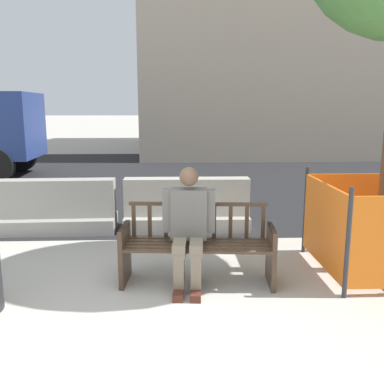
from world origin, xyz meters
TOP-DOWN VIEW (x-y plane):
  - ground_plane at (0.00, 0.00)m, footprint 200.00×200.00m
  - street_asphalt at (0.00, 8.70)m, footprint 120.00×12.00m
  - street_bench at (0.69, 1.10)m, footprint 1.73×0.65m
  - seated_person at (0.59, 1.05)m, footprint 0.59×0.74m
  - jersey_barrier_centre at (0.64, 3.25)m, footprint 2.01×0.71m
  - jersey_barrier_left at (-1.51, 3.21)m, footprint 2.02×0.73m
  - construction_fence at (2.92, 1.34)m, footprint 1.49×1.49m

SIDE VIEW (x-z plane):
  - ground_plane at x=0.00m, z-range 0.00..0.00m
  - street_asphalt at x=0.00m, z-range 0.00..0.01m
  - jersey_barrier_centre at x=0.64m, z-range -0.08..0.76m
  - jersey_barrier_left at x=-1.51m, z-range -0.08..0.76m
  - street_bench at x=0.69m, z-range -0.04..0.84m
  - construction_fence at x=2.92m, z-range 0.00..1.18m
  - seated_person at x=0.59m, z-range 0.03..1.35m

